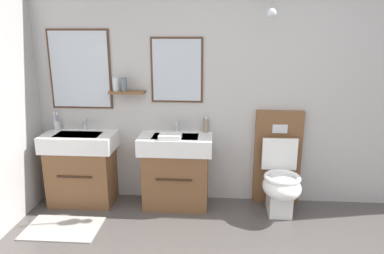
{
  "coord_description": "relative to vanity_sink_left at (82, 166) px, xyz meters",
  "views": [
    {
      "loc": [
        -0.45,
        -1.5,
        1.78
      ],
      "look_at": [
        -0.69,
        1.9,
        0.85
      ],
      "focal_mm": 33.17,
      "sensor_mm": 36.0,
      "label": 1
    }
  ],
  "objects": [
    {
      "name": "tap_on_right_sink",
      "position": [
        1.0,
        0.15,
        0.43
      ],
      "size": [
        0.03,
        0.13,
        0.11
      ],
      "color": "silver",
      "rests_on": "vanity_sink_right"
    },
    {
      "name": "vanity_sink_right",
      "position": [
        1.0,
        0.0,
        0.0
      ],
      "size": [
        0.74,
        0.43,
        0.76
      ],
      "color": "brown",
      "rests_on": "ground"
    },
    {
      "name": "wall_back",
      "position": [
        1.83,
        0.23,
        0.92
      ],
      "size": [
        4.89,
        0.43,
        2.63
      ],
      "color": "#B7B5B2",
      "rests_on": "ground"
    },
    {
      "name": "soap_dispenser",
      "position": [
        1.3,
        0.14,
        0.44
      ],
      "size": [
        0.06,
        0.06,
        0.18
      ],
      "color": "gray",
      "rests_on": "vanity_sink_right"
    },
    {
      "name": "toilet",
      "position": [
        2.05,
        -0.03,
        -0.02
      ],
      "size": [
        0.48,
        0.62,
        1.0
      ],
      "color": "brown",
      "rests_on": "ground"
    },
    {
      "name": "folded_hand_towel",
      "position": [
        0.96,
        -0.11,
        0.38
      ],
      "size": [
        0.22,
        0.16,
        0.04
      ],
      "primitive_type": "cube",
      "color": "white",
      "rests_on": "vanity_sink_right"
    },
    {
      "name": "toothbrush_cup",
      "position": [
        -0.29,
        0.13,
        0.42
      ],
      "size": [
        0.07,
        0.07,
        0.19
      ],
      "color": "silver",
      "rests_on": "vanity_sink_left"
    },
    {
      "name": "bath_mat",
      "position": [
        0.0,
        -0.56,
        -0.39
      ],
      "size": [
        0.68,
        0.44,
        0.01
      ],
      "primitive_type": "cube",
      "color": "#9E9993",
      "rests_on": "ground"
    },
    {
      "name": "tap_on_left_sink",
      "position": [
        -0.0,
        0.15,
        0.43
      ],
      "size": [
        0.03,
        0.13,
        0.11
      ],
      "color": "silver",
      "rests_on": "vanity_sink_left"
    },
    {
      "name": "vanity_sink_left",
      "position": [
        0.0,
        0.0,
        0.0
      ],
      "size": [
        0.74,
        0.43,
        0.76
      ],
      "color": "brown",
      "rests_on": "ground"
    }
  ]
}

